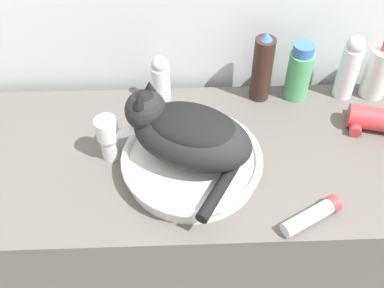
{
  "coord_description": "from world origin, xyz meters",
  "views": [
    {
      "loc": [
        -0.02,
        -0.55,
        1.76
      ],
      "look_at": [
        0.01,
        0.2,
        0.96
      ],
      "focal_mm": 45.0,
      "sensor_mm": 36.0,
      "label": 1
    }
  ],
  "objects_px": {
    "faucet": "(112,136)",
    "soap_pump_bottle": "(378,72)",
    "cat": "(187,132)",
    "lotion_bottle_white": "(349,67)",
    "deodorant_stick": "(161,79)",
    "hairspray_can_black": "(262,68)",
    "hair_dryer": "(375,119)",
    "cream_tube": "(312,216)",
    "mouthwash_bottle": "(299,72)"
  },
  "relations": [
    {
      "from": "deodorant_stick",
      "to": "cream_tube",
      "type": "distance_m",
      "value": 0.54
    },
    {
      "from": "cream_tube",
      "to": "lotion_bottle_white",
      "type": "bearing_deg",
      "value": 67.32
    },
    {
      "from": "hairspray_can_black",
      "to": "hair_dryer",
      "type": "xyz_separation_m",
      "value": [
        0.28,
        -0.14,
        -0.07
      ]
    },
    {
      "from": "mouthwash_bottle",
      "to": "cream_tube",
      "type": "distance_m",
      "value": 0.43
    },
    {
      "from": "faucet",
      "to": "hairspray_can_black",
      "type": "xyz_separation_m",
      "value": [
        0.39,
        0.22,
        0.03
      ]
    },
    {
      "from": "mouthwash_bottle",
      "to": "deodorant_stick",
      "type": "relative_size",
      "value": 1.2
    },
    {
      "from": "soap_pump_bottle",
      "to": "lotion_bottle_white",
      "type": "bearing_deg",
      "value": 180.0
    },
    {
      "from": "cream_tube",
      "to": "soap_pump_bottle",
      "type": "bearing_deg",
      "value": 58.45
    },
    {
      "from": "mouthwash_bottle",
      "to": "lotion_bottle_white",
      "type": "height_order",
      "value": "lotion_bottle_white"
    },
    {
      "from": "soap_pump_bottle",
      "to": "hairspray_can_black",
      "type": "xyz_separation_m",
      "value": [
        -0.32,
        0.0,
        0.02
      ]
    },
    {
      "from": "mouthwash_bottle",
      "to": "faucet",
      "type": "bearing_deg",
      "value": -156.28
    },
    {
      "from": "hairspray_can_black",
      "to": "hair_dryer",
      "type": "distance_m",
      "value": 0.32
    },
    {
      "from": "deodorant_stick",
      "to": "lotion_bottle_white",
      "type": "bearing_deg",
      "value": 0.0
    },
    {
      "from": "lotion_bottle_white",
      "to": "deodorant_stick",
      "type": "bearing_deg",
      "value": 180.0
    },
    {
      "from": "soap_pump_bottle",
      "to": "lotion_bottle_white",
      "type": "height_order",
      "value": "lotion_bottle_white"
    },
    {
      "from": "faucet",
      "to": "cream_tube",
      "type": "bearing_deg",
      "value": -9.99
    },
    {
      "from": "faucet",
      "to": "lotion_bottle_white",
      "type": "height_order",
      "value": "lotion_bottle_white"
    },
    {
      "from": "cat",
      "to": "lotion_bottle_white",
      "type": "distance_m",
      "value": 0.52
    },
    {
      "from": "cat",
      "to": "hairspray_can_black",
      "type": "xyz_separation_m",
      "value": [
        0.21,
        0.26,
        -0.03
      ]
    },
    {
      "from": "cream_tube",
      "to": "mouthwash_bottle",
      "type": "bearing_deg",
      "value": 84.29
    },
    {
      "from": "faucet",
      "to": "hairspray_can_black",
      "type": "bearing_deg",
      "value": 43.85
    },
    {
      "from": "mouthwash_bottle",
      "to": "hair_dryer",
      "type": "height_order",
      "value": "mouthwash_bottle"
    },
    {
      "from": "faucet",
      "to": "mouthwash_bottle",
      "type": "distance_m",
      "value": 0.54
    },
    {
      "from": "soap_pump_bottle",
      "to": "deodorant_stick",
      "type": "bearing_deg",
      "value": 180.0
    },
    {
      "from": "cream_tube",
      "to": "hairspray_can_black",
      "type": "bearing_deg",
      "value": 98.07
    },
    {
      "from": "faucet",
      "to": "hair_dryer",
      "type": "height_order",
      "value": "faucet"
    },
    {
      "from": "deodorant_stick",
      "to": "hairspray_can_black",
      "type": "distance_m",
      "value": 0.28
    },
    {
      "from": "lotion_bottle_white",
      "to": "hair_dryer",
      "type": "distance_m",
      "value": 0.16
    },
    {
      "from": "soap_pump_bottle",
      "to": "deodorant_stick",
      "type": "height_order",
      "value": "soap_pump_bottle"
    },
    {
      "from": "faucet",
      "to": "mouthwash_bottle",
      "type": "relative_size",
      "value": 0.81
    },
    {
      "from": "mouthwash_bottle",
      "to": "hairspray_can_black",
      "type": "distance_m",
      "value": 0.1
    },
    {
      "from": "lotion_bottle_white",
      "to": "hairspray_can_black",
      "type": "bearing_deg",
      "value": 180.0
    },
    {
      "from": "mouthwash_bottle",
      "to": "deodorant_stick",
      "type": "height_order",
      "value": "mouthwash_bottle"
    },
    {
      "from": "deodorant_stick",
      "to": "hairspray_can_black",
      "type": "relative_size",
      "value": 0.67
    },
    {
      "from": "faucet",
      "to": "hair_dryer",
      "type": "xyz_separation_m",
      "value": [
        0.67,
        0.08,
        -0.05
      ]
    },
    {
      "from": "lotion_bottle_white",
      "to": "hairspray_can_black",
      "type": "xyz_separation_m",
      "value": [
        -0.24,
        0.0,
        0.0
      ]
    },
    {
      "from": "cat",
      "to": "cream_tube",
      "type": "xyz_separation_m",
      "value": [
        0.27,
        -0.16,
        -0.11
      ]
    },
    {
      "from": "soap_pump_bottle",
      "to": "lotion_bottle_white",
      "type": "xyz_separation_m",
      "value": [
        -0.08,
        0.0,
        0.02
      ]
    },
    {
      "from": "lotion_bottle_white",
      "to": "hairspray_can_black",
      "type": "relative_size",
      "value": 0.91
    },
    {
      "from": "faucet",
      "to": "soap_pump_bottle",
      "type": "height_order",
      "value": "soap_pump_bottle"
    },
    {
      "from": "cat",
      "to": "deodorant_stick",
      "type": "height_order",
      "value": "cat"
    },
    {
      "from": "deodorant_stick",
      "to": "hairspray_can_black",
      "type": "xyz_separation_m",
      "value": [
        0.27,
        0.0,
        0.03
      ]
    },
    {
      "from": "cat",
      "to": "soap_pump_bottle",
      "type": "relative_size",
      "value": 1.8
    },
    {
      "from": "soap_pump_bottle",
      "to": "mouthwash_bottle",
      "type": "relative_size",
      "value": 1.08
    },
    {
      "from": "soap_pump_bottle",
      "to": "deodorant_stick",
      "type": "distance_m",
      "value": 0.6
    },
    {
      "from": "hair_dryer",
      "to": "mouthwash_bottle",
      "type": "bearing_deg",
      "value": 158.0
    },
    {
      "from": "cat",
      "to": "lotion_bottle_white",
      "type": "height_order",
      "value": "cat"
    },
    {
      "from": "faucet",
      "to": "deodorant_stick",
      "type": "distance_m",
      "value": 0.25
    },
    {
      "from": "soap_pump_bottle",
      "to": "hair_dryer",
      "type": "bearing_deg",
      "value": -104.75
    },
    {
      "from": "soap_pump_bottle",
      "to": "mouthwash_bottle",
      "type": "xyz_separation_m",
      "value": [
        -0.22,
        -0.0,
        0.01
      ]
    }
  ]
}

